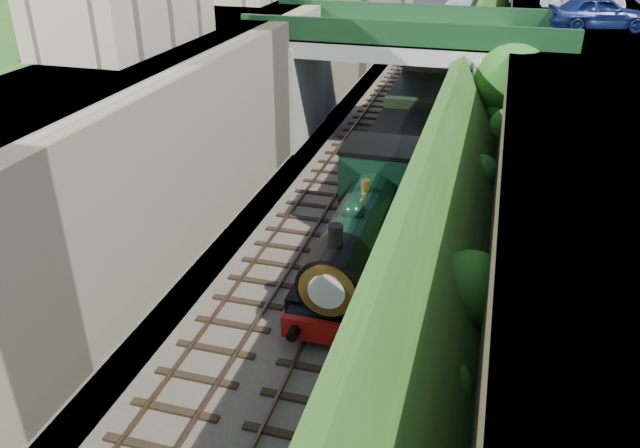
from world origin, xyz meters
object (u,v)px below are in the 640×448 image
at_px(tree, 514,83).
at_px(locomotive, 363,229).
at_px(car_blue, 599,13).
at_px(tender, 397,162).
at_px(road_bridge, 415,75).

height_order(tree, locomotive, tree).
distance_m(car_blue, tender, 14.04).
xyz_separation_m(road_bridge, tree, (4.97, -2.53, 0.57)).
xyz_separation_m(road_bridge, locomotive, (0.26, -13.65, -2.18)).
height_order(car_blue, tender, car_blue).
bearing_deg(road_bridge, tender, -87.67).
distance_m(tree, tender, 6.75).
distance_m(road_bridge, tender, 6.75).
xyz_separation_m(road_bridge, car_blue, (8.81, 3.39, 3.04)).
xyz_separation_m(locomotive, tender, (-0.00, 7.36, -0.27)).
distance_m(road_bridge, tree, 5.60).
distance_m(road_bridge, car_blue, 9.92).
bearing_deg(car_blue, tender, 124.56).
bearing_deg(tree, car_blue, 56.99).
height_order(tree, tender, tree).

